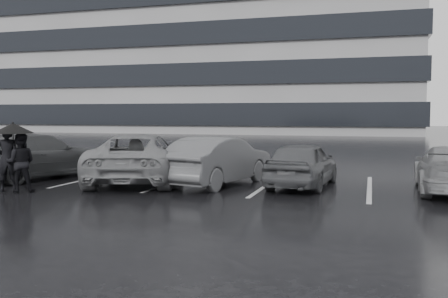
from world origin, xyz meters
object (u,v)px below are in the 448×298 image
at_px(car_west_a, 218,161).
at_px(pedestrian_left, 7,159).
at_px(car_west_d, 1,155).
at_px(car_west_b, 139,158).
at_px(car_west_c, 36,156).
at_px(car_main, 302,164).
at_px(pedestrian_right, 20,163).

height_order(car_west_a, pedestrian_left, pedestrian_left).
bearing_deg(car_west_d, car_west_b, 171.54).
distance_m(car_west_c, pedestrian_left, 2.70).
height_order(car_main, car_west_b, car_west_b).
bearing_deg(pedestrian_right, pedestrian_left, -25.10).
height_order(car_west_a, car_west_b, car_west_b).
bearing_deg(pedestrian_left, car_west_b, -167.76).
xyz_separation_m(car_main, car_west_d, (-10.44, 0.44, -0.02)).
height_order(car_west_a, car_west_d, car_west_a).
distance_m(car_main, car_west_b, 4.83).
distance_m(car_west_b, car_west_c, 3.46).
xyz_separation_m(car_west_b, car_west_c, (-3.46, -0.19, -0.01)).
distance_m(car_west_b, car_west_d, 5.68).
height_order(car_west_b, pedestrian_left, pedestrian_left).
height_order(car_west_a, pedestrian_right, pedestrian_right).
height_order(car_west_d, pedestrian_right, pedestrian_right).
xyz_separation_m(car_west_d, pedestrian_right, (3.58, -3.47, 0.16)).
distance_m(car_west_c, car_west_d, 2.39).
distance_m(car_main, car_west_d, 10.45).
distance_m(car_main, pedestrian_left, 7.88).
bearing_deg(car_west_b, pedestrian_right, 36.11).
height_order(car_main, pedestrian_left, pedestrian_left).
xyz_separation_m(car_west_d, pedestrian_left, (3.18, -3.49, 0.24)).
bearing_deg(car_west_a, car_west_c, 16.38).
bearing_deg(car_west_b, car_main, 167.97).
xyz_separation_m(car_west_a, car_west_b, (-2.45, -0.10, 0.03)).
relative_size(car_main, car_west_a, 0.89).
bearing_deg(car_west_a, car_west_d, 8.58).
height_order(car_main, car_west_c, car_west_c).
bearing_deg(car_west_b, pedestrian_left, 31.25).
relative_size(car_main, pedestrian_left, 2.17).
bearing_deg(pedestrian_right, car_main, 176.90).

